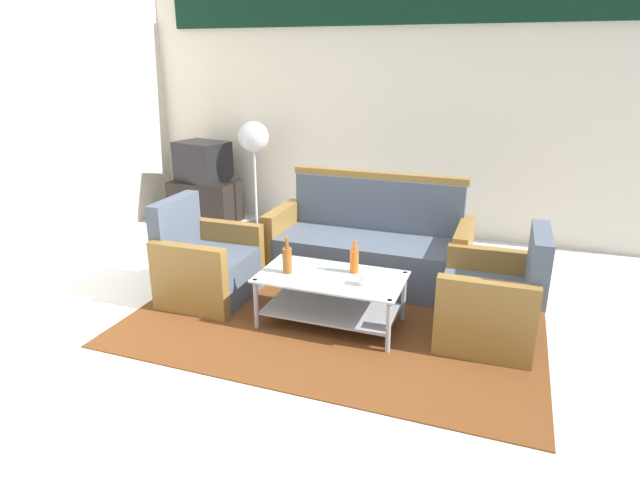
% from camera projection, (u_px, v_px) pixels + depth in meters
% --- Properties ---
extents(ground_plane, '(14.00, 14.00, 0.00)m').
position_uv_depth(ground_plane, '(313.00, 358.00, 3.68)').
color(ground_plane, white).
extents(wall_back, '(6.52, 0.19, 2.80)m').
position_uv_depth(wall_back, '(410.00, 104.00, 5.91)').
color(wall_back, silver).
rests_on(wall_back, ground).
extents(rug, '(3.15, 2.29, 0.01)m').
position_uv_depth(rug, '(339.00, 313.00, 4.32)').
color(rug, brown).
rests_on(rug, ground).
extents(couch, '(1.80, 0.75, 0.96)m').
position_uv_depth(couch, '(369.00, 248.00, 4.87)').
color(couch, '#4C5666').
rests_on(couch, rug).
extents(armchair_left, '(0.71, 0.77, 0.85)m').
position_uv_depth(armchair_left, '(206.00, 266.00, 4.52)').
color(armchair_left, '#4C5666').
rests_on(armchair_left, rug).
extents(armchair_right, '(0.71, 0.77, 0.85)m').
position_uv_depth(armchair_right, '(492.00, 303.00, 3.85)').
color(armchair_right, '#4C5666').
rests_on(armchair_right, rug).
extents(coffee_table, '(1.10, 0.60, 0.40)m').
position_uv_depth(coffee_table, '(331.00, 293.00, 4.06)').
color(coffee_table, silver).
rests_on(coffee_table, rug).
extents(bottle_orange, '(0.07, 0.07, 0.26)m').
position_uv_depth(bottle_orange, '(354.00, 260.00, 4.04)').
color(bottle_orange, '#D85919').
rests_on(bottle_orange, coffee_table).
extents(bottle_brown, '(0.07, 0.07, 0.28)m').
position_uv_depth(bottle_brown, '(287.00, 259.00, 4.04)').
color(bottle_brown, brown).
rests_on(bottle_brown, coffee_table).
extents(cup, '(0.08, 0.08, 0.10)m').
position_uv_depth(cup, '(364.00, 279.00, 3.83)').
color(cup, silver).
rests_on(cup, coffee_table).
extents(tv_stand, '(0.80, 0.50, 0.52)m').
position_uv_depth(tv_stand, '(206.00, 201.00, 6.64)').
color(tv_stand, black).
rests_on(tv_stand, ground).
extents(television, '(0.69, 0.57, 0.48)m').
position_uv_depth(television, '(203.00, 162.00, 6.48)').
color(television, black).
rests_on(television, tv_stand).
extents(pedestal_fan, '(0.36, 0.36, 1.27)m').
position_uv_depth(pedestal_fan, '(254.00, 143.00, 6.22)').
color(pedestal_fan, '#2D2D33').
rests_on(pedestal_fan, ground).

